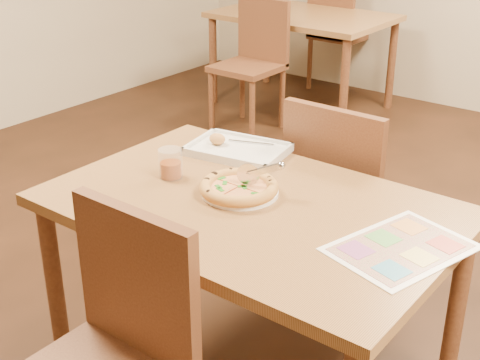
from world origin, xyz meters
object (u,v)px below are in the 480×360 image
Objects in this scene: glass_tumbler at (171,165)px; menu at (401,248)px; bg_chair_near at (256,49)px; plate at (240,192)px; chair_near at (115,334)px; pizza_cutter at (259,171)px; appetizer_tray at (236,150)px; bg_chair_far at (335,23)px; dining_table at (250,226)px; chair_far at (341,183)px; bg_table at (303,25)px; pizza at (239,187)px.

glass_tumbler reaches higher than menu.
bg_chair_near reaches higher than plate.
menu is at bearing 50.89° from chair_near.
chair_near is 3.44× the size of pizza_cutter.
appetizer_tray is at bearing 161.04° from menu.
bg_chair_far is at bearing 110.88° from glass_tumbler.
bg_chair_far is (-1.60, 3.30, -0.07)m from dining_table.
pizza_cutter is 0.53m from menu.
plate is at bearing 83.51° from chair_far.
plate is 0.65× the size of menu.
glass_tumbler is (1.26, -3.31, 0.20)m from bg_chair_far.
chair_far is 0.60m from plate.
menu is at bearing 131.52° from chair_far.
bg_table is 2.77× the size of bg_chair_far.
chair_far is 0.73m from glass_tumbler.
chair_far is at bearing 90.00° from dining_table.
bg_table is at bearing 117.60° from appetizer_tray.
dining_table is 0.43m from appetizer_tray.
pizza_cutter is at bearing 13.40° from glass_tumbler.
pizza_cutter reaches higher than plate.
bg_chair_far is at bearing 115.85° from dining_table.
appetizer_tray reaches higher than dining_table.
bg_chair_near is 2.66m from plate.
pizza_cutter is at bearing 88.52° from chair_far.
chair_far is 1.00× the size of bg_chair_near.
chair_far is at bearing 61.13° from pizza_cutter.
bg_table is 3.32× the size of appetizer_tray.
chair_far reaches higher than plate.
glass_tumbler is (1.26, -2.81, 0.13)m from bg_table.
dining_table is 9.52× the size of pizza_cutter.
plate is (1.53, -2.77, 0.09)m from bg_table.
bg_chair_near is at bearing 119.77° from glass_tumbler.
plate is at bearing -61.02° from bg_table.
menu is at bearing -18.96° from appetizer_tray.
dining_table is 0.61m from chair_near.
appetizer_tray is (1.31, -1.90, 0.17)m from bg_chair_near.
menu is (0.51, 0.03, 0.09)m from dining_table.
bg_chair_far is at bearing 115.10° from pizza.
dining_table is 3.22m from bg_table.
pizza reaches higher than menu.
chair_far is 0.59m from pizza_cutter.
bg_chair_near is at bearing 134.16° from menu.
pizza is at bearing -54.79° from bg_chair_near.
bg_chair_near is 3.44× the size of pizza_cutter.
dining_table is at bearing 90.00° from chair_far.
bg_chair_near is 2.67m from pizza.
chair_near is at bearing -116.20° from pizza_cutter.
bg_table is (-1.60, 2.80, 0.00)m from dining_table.
plate is at bearing 102.03° from pizza.
bg_chair_far is 3.28m from appetizer_tray.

